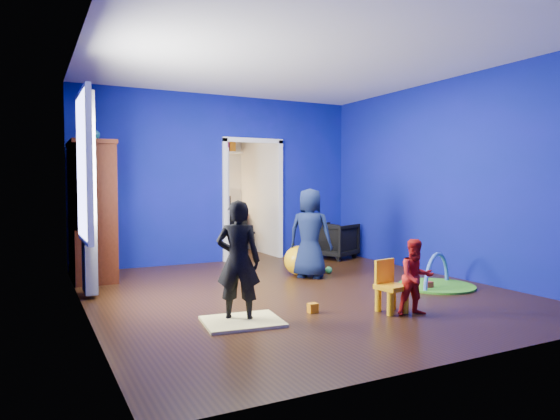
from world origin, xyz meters
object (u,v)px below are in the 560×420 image
play_mat (437,286)px  crt_tv (95,208)px  child_black (238,261)px  kid_chair (392,289)px  armchair (334,240)px  tv_armoire (92,211)px  study_desk (224,231)px  folding_chair (241,231)px  toddler_red (416,277)px  child_navy (310,233)px  vase (93,133)px  hopper_ball (299,260)px

play_mat → crt_tv: bearing=146.3°
child_black → kid_chair: 1.67m
armchair → child_black: size_ratio=0.60×
tv_armoire → kid_chair: size_ratio=3.92×
study_desk → tv_armoire: bearing=-141.9°
folding_chair → toddler_red: bearing=-90.6°
tv_armoire → study_desk: 3.62m
child_navy → toddler_red: (-0.07, -2.29, -0.25)m
kid_chair → vase: bearing=120.5°
toddler_red → kid_chair: 0.29m
tv_armoire → kid_chair: 4.35m
hopper_ball → vase: bearing=164.6°
vase → tv_armoire: vase is taller
tv_armoire → study_desk: tv_armoire is taller
vase → play_mat: vase is taller
vase → kid_chair: vase is taller
armchair → crt_tv: size_ratio=1.03×
play_mat → child_navy: bearing=131.4°
armchair → folding_chair: (-1.38, 1.12, 0.13)m
hopper_ball → toddler_red: bearing=-90.4°
child_navy → kid_chair: 2.14m
child_black → child_navy: child_navy is taller
kid_chair → child_black: bearing=155.0°
child_navy → tv_armoire: (-2.83, 1.32, 0.33)m
toddler_red → child_black: bearing=173.0°
child_black → study_desk: bearing=-78.1°
folding_chair → armchair: bearing=-39.0°
kid_chair → folding_chair: size_ratio=0.54×
study_desk → toddler_red: bearing=-90.5°
play_mat → study_desk: bearing=103.8°
hopper_ball → folding_chair: size_ratio=0.48×
armchair → toddler_red: bearing=134.4°
vase → child_navy: bearing=-19.8°
toddler_red → play_mat: 1.61m
vase → kid_chair: (2.61, -3.11, -1.81)m
vase → crt_tv: 1.08m
child_navy → folding_chair: bearing=-42.6°
child_black → play_mat: bearing=-142.9°
toddler_red → tv_armoire: tv_armoire is taller
hopper_ball → study_desk: (0.03, 3.27, 0.15)m
kid_chair → study_desk: size_ratio=0.57×
hopper_ball → play_mat: bearing=-52.3°
hopper_ball → kid_chair: (-0.17, -2.34, 0.03)m
vase → tv_armoire: 1.12m
crt_tv → play_mat: size_ratio=0.71×
child_black → hopper_ball: 2.61m
tv_armoire → hopper_ball: bearing=-21.0°
armchair → hopper_ball: bearing=105.6°
armchair → crt_tv: (-4.15, -0.12, 0.69)m
child_black → toddler_red: (1.72, -0.64, -0.21)m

